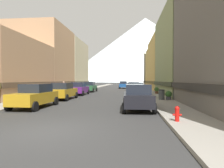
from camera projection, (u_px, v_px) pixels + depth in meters
name	position (u px, v px, depth m)	size (l,w,h in m)	color
ground_plane	(48.00, 131.00, 7.60)	(400.00, 400.00, 0.00)	#313131
sidewalk_left	(88.00, 89.00, 43.02)	(2.50, 100.00, 0.15)	gray
sidewalk_right	(144.00, 89.00, 41.82)	(2.50, 100.00, 0.15)	gray
storefront_left_1	(1.00, 70.00, 21.75)	(8.37, 11.18, 6.71)	tan
storefront_left_2	(42.00, 61.00, 32.24)	(8.93, 9.84, 11.03)	tan
storefront_left_3	(63.00, 66.00, 43.34)	(9.51, 11.78, 10.86)	beige
storefront_right_1	(193.00, 55.00, 25.13)	(8.54, 13.41, 11.25)	#8C9966
storefront_right_2	(171.00, 65.00, 38.74)	(8.51, 13.44, 10.48)	#D8B259
storefront_right_3	(161.00, 70.00, 51.86)	(8.93, 12.27, 9.74)	#D8B259
car_left_0	(35.00, 96.00, 14.11)	(2.15, 4.44, 1.78)	#B28419
car_left_1	(63.00, 91.00, 20.02)	(2.07, 4.41, 1.78)	#B28419
car_left_2	(79.00, 88.00, 26.26)	(2.07, 4.40, 1.78)	#591E72
car_left_3	(90.00, 87.00, 33.05)	(2.06, 4.40, 1.78)	#265933
car_right_0	(138.00, 97.00, 13.07)	(2.12, 4.43, 1.78)	black
car_right_1	(135.00, 90.00, 21.71)	(2.12, 4.43, 1.78)	#265933
car_right_2	(133.00, 87.00, 30.72)	(2.08, 4.41, 1.78)	#19478C
car_driving_0	(123.00, 85.00, 46.83)	(2.06, 4.40, 1.78)	#19478C
fire_hydrant_near	(177.00, 113.00, 8.75)	(0.40, 0.22, 0.70)	red
trash_bin_right	(162.00, 95.00, 18.50)	(0.59, 0.59, 0.98)	#4C5156
potted_plant_0	(169.00, 95.00, 18.32)	(0.61, 0.61, 0.86)	#4C4C51
potted_plant_1	(157.00, 90.00, 26.67)	(0.65, 0.65, 0.93)	brown
pedestrian_0	(64.00, 88.00, 27.17)	(0.36, 0.36, 1.74)	#333338
streetlamp_right	(145.00, 67.00, 26.94)	(0.36, 0.36, 5.86)	black
mountain_backdrop	(145.00, 50.00, 263.10)	(230.92, 230.92, 88.53)	silver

